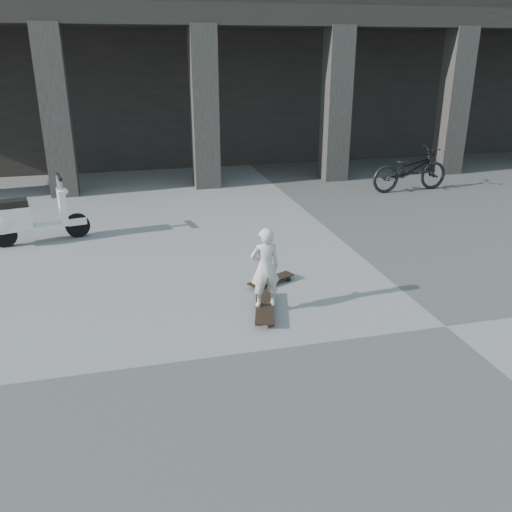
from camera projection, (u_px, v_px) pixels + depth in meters
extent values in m
plane|color=#4D4C4A|center=(446.00, 326.00, 7.13)|extent=(90.00, 90.00, 0.00)
cube|color=black|center=(229.00, 62.00, 18.73)|extent=(28.00, 6.00, 6.00)
cube|color=black|center=(262.00, 17.00, 14.32)|extent=(28.00, 2.80, 0.50)
cube|color=#2A2823|center=(56.00, 113.00, 12.88)|extent=(0.65, 0.65, 4.00)
cube|color=#2A2823|center=(204.00, 109.00, 13.70)|extent=(0.65, 0.65, 4.00)
cube|color=#2A2823|center=(336.00, 106.00, 14.52)|extent=(0.65, 0.65, 4.00)
cube|color=#2A2823|center=(454.00, 103.00, 15.34)|extent=(0.65, 0.65, 4.00)
cube|color=black|center=(265.00, 306.00, 7.48)|extent=(0.53, 1.11, 0.02)
cube|color=#B2B2B7|center=(265.00, 297.00, 7.85)|extent=(0.23, 0.12, 0.03)
cube|color=#B2B2B7|center=(265.00, 322.00, 7.14)|extent=(0.23, 0.12, 0.03)
cylinder|color=black|center=(257.00, 298.00, 7.86)|extent=(0.05, 0.09, 0.08)
cylinder|color=black|center=(273.00, 298.00, 7.85)|extent=(0.05, 0.09, 0.08)
cylinder|color=black|center=(256.00, 322.00, 7.15)|extent=(0.05, 0.09, 0.08)
cylinder|color=black|center=(273.00, 323.00, 7.14)|extent=(0.05, 0.09, 0.08)
cube|color=black|center=(271.00, 279.00, 8.37)|extent=(0.82, 0.52, 0.02)
cube|color=#B2B2B7|center=(285.00, 277.00, 8.55)|extent=(0.12, 0.19, 0.03)
cube|color=#B2B2B7|center=(257.00, 286.00, 8.22)|extent=(0.12, 0.19, 0.03)
cylinder|color=black|center=(281.00, 276.00, 8.62)|extent=(0.08, 0.06, 0.07)
cylinder|color=black|center=(289.00, 280.00, 8.49)|extent=(0.08, 0.06, 0.07)
cylinder|color=black|center=(253.00, 285.00, 8.29)|extent=(0.08, 0.06, 0.07)
cylinder|color=black|center=(261.00, 289.00, 8.16)|extent=(0.08, 0.06, 0.07)
imported|color=beige|center=(265.00, 268.00, 7.28)|extent=(0.41, 0.28, 1.12)
cylinder|color=black|center=(78.00, 225.00, 10.46)|extent=(0.47, 0.21, 0.46)
cylinder|color=black|center=(4.00, 235.00, 9.93)|extent=(0.47, 0.21, 0.46)
cube|color=silver|center=(43.00, 226.00, 10.19)|extent=(0.73, 0.43, 0.08)
cube|color=silver|center=(13.00, 219.00, 9.91)|extent=(0.69, 0.49, 0.44)
sphere|color=silver|center=(2.00, 222.00, 9.84)|extent=(0.48, 0.48, 0.48)
cube|color=black|center=(10.00, 203.00, 9.80)|extent=(0.62, 0.41, 0.11)
cube|color=silver|center=(63.00, 207.00, 10.23)|extent=(0.19, 0.41, 0.67)
cube|color=silver|center=(77.00, 221.00, 10.43)|extent=(0.37, 0.23, 0.14)
cylinder|color=#B2B2B7|center=(60.00, 185.00, 10.07)|extent=(0.12, 0.12, 0.34)
cylinder|color=black|center=(59.00, 177.00, 10.02)|extent=(0.18, 0.58, 0.07)
sphere|color=white|center=(64.00, 192.00, 10.15)|extent=(0.14, 0.14, 0.14)
imported|color=black|center=(410.00, 169.00, 13.77)|extent=(2.15, 0.88, 1.10)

